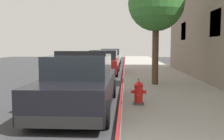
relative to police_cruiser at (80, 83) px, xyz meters
The scene contains 8 objects.
ground_plane 5.91m from the police_cruiser, 119.78° to the left, with size 30.36×60.00×0.20m, color #353538.
sidewalk_pavement 5.98m from the police_cruiser, 58.63° to the left, with size 3.76×60.00×0.14m, color #9E9991.
curb_painted_edge 5.25m from the police_cruiser, 76.97° to the left, with size 0.08×60.00×0.14m, color maroon.
police_cruiser is the anchor object (origin of this frame).
parked_car_silver_ahead 9.41m from the police_cruiser, 90.62° to the left, with size 1.94×4.84×1.56m.
parked_car_dark_far 17.09m from the police_cruiser, 90.46° to the left, with size 1.94×4.84×1.56m.
fire_hydrant 1.72m from the police_cruiser, ahead, with size 0.44×0.40×0.76m.
street_tree 5.57m from the police_cruiser, 56.78° to the left, with size 2.41×2.41×4.73m.
Camera 1 is at (0.11, -2.35, 1.83)m, focal length 40.94 mm.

